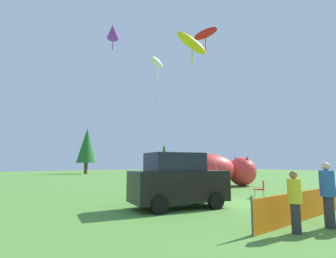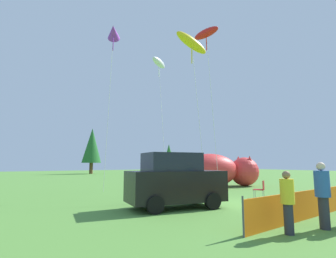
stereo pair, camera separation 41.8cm
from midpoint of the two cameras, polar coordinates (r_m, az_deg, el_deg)
ground_plane at (r=12.54m, az=15.33°, el=-15.53°), size 120.00×120.00×0.00m
parked_car at (r=10.97m, az=1.04°, el=-11.25°), size 4.19×2.49×2.24m
folding_chair at (r=14.80m, az=18.77°, el=-12.03°), size 0.70×0.70×0.92m
inflatable_cat at (r=21.22m, az=10.10°, el=-9.07°), size 6.60×4.01×2.55m
safety_fence at (r=9.89m, az=26.70°, el=-14.59°), size 6.31×0.52×1.00m
spectator_in_red_shirt at (r=8.85m, az=30.26°, el=-11.72°), size 0.40×0.40×1.84m
spectator_in_grey_shirt at (r=7.81m, az=24.47°, el=-13.69°), size 0.35×0.35×1.62m
kite_yellow_hero at (r=16.77m, az=4.48°, el=18.03°), size 2.52×1.85×9.70m
kite_red_lizard at (r=20.30m, az=7.51°, el=19.74°), size 1.42×1.99×11.65m
kite_purple_delta at (r=18.96m, az=-12.58°, el=19.91°), size 1.31×1.54×11.12m
kite_white_ghost at (r=24.04m, az=-2.95°, el=14.17°), size 2.32×3.48×11.13m
horizon_tree_east at (r=50.25m, az=-1.10°, el=-5.71°), size 2.29×2.29×5.45m
horizon_tree_west at (r=47.75m, az=-17.52°, el=-3.46°), size 3.32×3.32×7.91m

